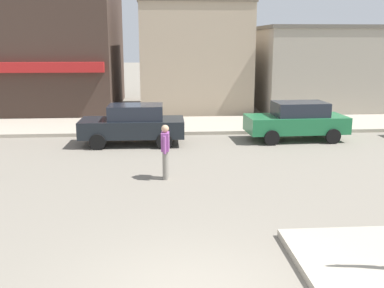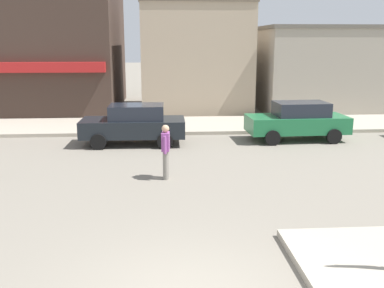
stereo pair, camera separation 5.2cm
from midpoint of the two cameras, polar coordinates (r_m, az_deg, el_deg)
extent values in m
cube|color=#A89E8C|center=(21.23, -2.82, 2.39)|extent=(80.00, 4.00, 0.15)
cube|color=black|center=(17.65, -7.39, 2.10)|extent=(4.03, 1.77, 0.66)
cube|color=#1E232D|center=(17.54, -6.96, 4.06)|extent=(2.10, 1.43, 0.56)
cylinder|color=black|center=(17.04, -11.73, 0.27)|extent=(0.60, 0.19, 0.60)
cylinder|color=black|center=(18.69, -10.96, 1.42)|extent=(0.60, 0.19, 0.60)
cylinder|color=black|center=(16.84, -3.36, 0.38)|extent=(0.60, 0.19, 0.60)
cylinder|color=black|center=(18.51, -3.33, 1.52)|extent=(0.60, 0.19, 0.60)
cube|color=#1E6B3D|center=(18.76, 13.22, 2.50)|extent=(4.07, 1.86, 0.66)
cube|color=#1E232D|center=(18.71, 13.75, 4.34)|extent=(2.13, 1.48, 0.56)
cylinder|color=black|center=(17.65, 10.27, 0.77)|extent=(0.61, 0.20, 0.60)
cylinder|color=black|center=(19.26, 8.85, 1.84)|extent=(0.61, 0.20, 0.60)
cylinder|color=black|center=(18.51, 17.65, 0.93)|extent=(0.61, 0.20, 0.60)
cylinder|color=black|center=(20.04, 15.72, 1.94)|extent=(0.61, 0.20, 0.60)
cylinder|color=gray|center=(13.09, -3.26, -2.74)|extent=(0.16, 0.16, 0.85)
cylinder|color=gray|center=(13.27, -3.19, -2.53)|extent=(0.16, 0.16, 0.85)
cube|color=#994C99|center=(13.01, -3.26, 0.32)|extent=(0.25, 0.38, 0.54)
sphere|color=tan|center=(12.93, -3.28, 1.96)|extent=(0.22, 0.22, 0.22)
cylinder|color=#994C99|center=(12.80, -3.34, -0.13)|extent=(0.10, 0.10, 0.52)
cylinder|color=#994C99|center=(13.25, -3.18, 0.33)|extent=(0.10, 0.10, 0.52)
cube|color=#3D2D26|center=(28.56, -18.99, 11.37)|extent=(9.51, 9.52, 7.03)
cube|color=#B21E1E|center=(23.87, -21.85, 9.01)|extent=(9.04, 0.40, 0.50)
cube|color=tan|center=(26.57, 0.41, 10.78)|extent=(6.01, 6.04, 5.90)
cube|color=#685B4C|center=(26.63, 0.42, 17.35)|extent=(6.13, 6.16, 0.20)
cube|color=#9E9384|center=(27.69, 15.98, 9.01)|extent=(7.08, 6.25, 4.58)
cube|color=#5E584F|center=(27.64, 16.29, 13.95)|extent=(7.22, 6.38, 0.20)
camera|label=1|loc=(0.03, -89.87, 0.03)|focal=42.00mm
camera|label=2|loc=(0.03, 90.13, -0.03)|focal=42.00mm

